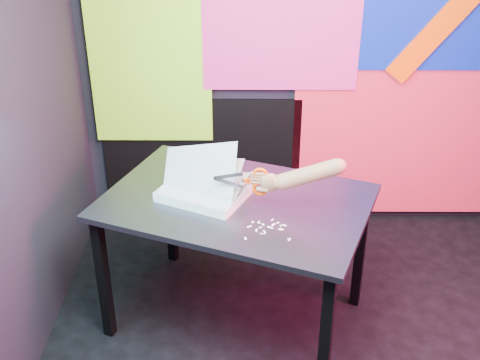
{
  "coord_description": "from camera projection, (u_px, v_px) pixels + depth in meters",
  "views": [
    {
      "loc": [
        -0.47,
        -2.13,
        2.24
      ],
      "look_at": [
        -0.49,
        0.4,
        0.87
      ],
      "focal_mm": 45.0,
      "sensor_mm": 36.0,
      "label": 1
    }
  ],
  "objects": [
    {
      "name": "printout_stack",
      "position": [
        203.0,
        192.0,
        2.96
      ],
      "size": [
        0.49,
        0.44,
        0.3
      ],
      "rotation": [
        0.0,
        0.0,
        -0.45
      ],
      "color": "beige",
      "rests_on": "work_table"
    },
    {
      "name": "backdrop",
      "position": [
        329.0,
        88.0,
        3.76
      ],
      "size": [
        2.88,
        0.05,
        2.08
      ],
      "color": "red",
      "rests_on": "ground"
    },
    {
      "name": "hand_forearm",
      "position": [
        302.0,
        176.0,
        2.74
      ],
      "size": [
        0.42,
        0.12,
        0.19
      ],
      "rotation": [
        0.0,
        0.0,
        -0.16
      ],
      "color": "#905A42",
      "rests_on": "work_table"
    },
    {
      "name": "scissors",
      "position": [
        256.0,
        181.0,
        2.8
      ],
      "size": [
        0.26,
        0.05,
        0.15
      ],
      "rotation": [
        0.0,
        0.0,
        -0.16
      ],
      "color": "#B6B6B6",
      "rests_on": "printout_stack"
    },
    {
      "name": "work_table",
      "position": [
        236.0,
        214.0,
        2.99
      ],
      "size": [
        1.49,
        1.25,
        0.75
      ],
      "rotation": [
        0.0,
        0.0,
        -0.38
      ],
      "color": "black",
      "rests_on": "ground"
    },
    {
      "name": "paper_clippings",
      "position": [
        268.0,
        228.0,
        2.72
      ],
      "size": [
        0.21,
        0.18,
        0.0
      ],
      "color": "white",
      "rests_on": "work_table"
    },
    {
      "name": "room",
      "position": [
        368.0,
        120.0,
        2.29
      ],
      "size": [
        3.01,
        3.01,
        2.71
      ],
      "color": "black",
      "rests_on": "ground"
    }
  ]
}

